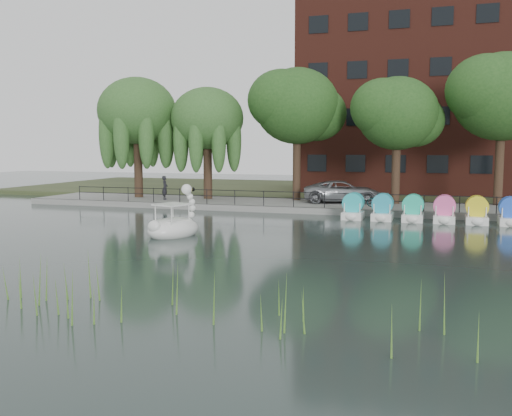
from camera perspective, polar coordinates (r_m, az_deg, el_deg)
The scene contains 17 objects.
ground_plane at distance 24.05m, azimuth -4.11°, elevation -4.02°, with size 120.00×120.00×0.00m, color #31413E.
promenade at distance 39.16m, azimuth 4.77°, elevation 0.23°, with size 40.00×6.00×0.40m, color gray.
kerb at distance 36.32m, azimuth 3.69°, elevation -0.23°, with size 40.00×0.25×0.40m, color gray.
land_strip at distance 52.83m, azimuth 8.28°, elevation 1.71°, with size 60.00×22.00×0.36m, color #47512D.
railing at distance 36.42m, azimuth 3.78°, elevation 1.28°, with size 32.00×0.05×1.00m.
apartment_building at distance 52.16m, azimuth 16.19°, elevation 11.57°, with size 20.00×10.07×18.00m.
willow_left at distance 44.32m, azimuth -11.81°, elevation 9.45°, with size 5.88×5.88×9.01m.
willow_mid at distance 42.29m, azimuth -4.89°, elevation 8.87°, with size 5.32×5.32×8.15m.
broadleaf_center at distance 41.23m, azimuth 4.13°, elevation 10.08°, with size 6.00×6.00×9.25m.
broadleaf_right at distance 39.57m, azimuth 13.95°, elevation 9.10°, with size 5.40×5.40×8.32m.
broadleaf_far at distance 40.68m, azimuth 23.41°, elevation 10.12°, with size 6.30×6.30×9.71m.
minivan at distance 39.59m, azimuth 8.68°, elevation 1.79°, with size 6.20×2.85×1.72m, color gray.
bicycle at distance 37.21m, azimuth 12.34°, elevation 0.88°, with size 1.72×0.60×1.00m, color gray.
pedestrian at distance 41.79m, azimuth -9.10°, elevation 2.18°, with size 0.71×0.48×1.98m, color black.
swan_boat at distance 27.42m, azimuth -8.19°, elevation -1.68°, with size 2.61×3.29×2.43m.
pedal_boat_row at distance 33.63m, azimuth 18.32°, elevation -0.35°, with size 11.35×1.70×1.40m.
reed_bank at distance 14.69m, azimuth -10.98°, elevation -8.35°, with size 24.00×2.40×1.20m.
Camera 1 is at (8.97, -21.91, 4.26)m, focal length 40.00 mm.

